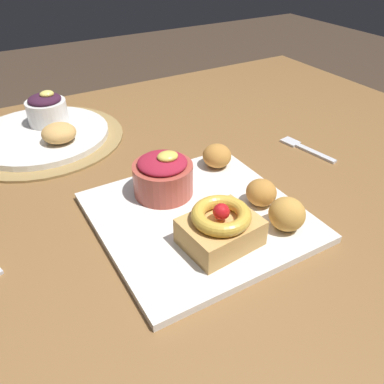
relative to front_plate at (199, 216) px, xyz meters
name	(u,v)px	position (x,y,z in m)	size (l,w,h in m)	color
dining_table	(177,216)	(0.03, 0.13, -0.10)	(1.36, 0.99, 0.73)	brown
woven_placemat	(42,138)	(-0.15, 0.40, 0.00)	(0.34, 0.34, 0.01)	#997A47
front_plate	(199,216)	(0.00, 0.00, 0.00)	(0.30, 0.30, 0.01)	white
cake_slice	(221,227)	(-0.01, -0.07, 0.03)	(0.11, 0.09, 0.07)	tan
berry_ramekin	(163,175)	(-0.02, 0.08, 0.04)	(0.10, 0.10, 0.08)	#B24C3D
fritter_front	(287,214)	(0.09, -0.09, 0.03)	(0.05, 0.05, 0.05)	gold
fritter_middle	(261,192)	(0.10, -0.03, 0.03)	(0.05, 0.05, 0.04)	#BC7F38
fritter_back	(217,156)	(0.10, 0.10, 0.03)	(0.05, 0.05, 0.04)	#BC7F38
back_plate	(41,135)	(-0.15, 0.40, 0.01)	(0.28, 0.28, 0.01)	white
back_ramekin	(47,109)	(-0.12, 0.43, 0.04)	(0.08, 0.08, 0.07)	white
back_pastry	(59,133)	(-0.12, 0.34, 0.03)	(0.07, 0.07, 0.04)	tan
fork	(304,148)	(0.30, 0.09, 0.00)	(0.04, 0.13, 0.00)	silver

